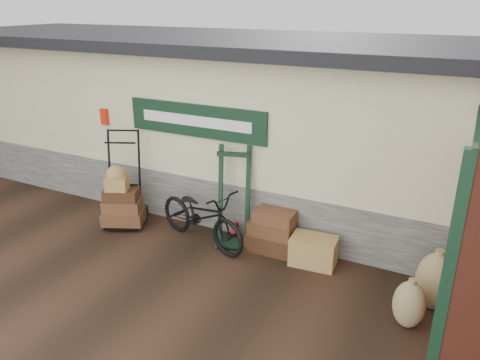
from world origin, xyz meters
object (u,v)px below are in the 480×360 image
Objects in this scene: suitcase_stack at (272,230)px; wicker_hamper at (313,251)px; porter_trolley at (123,178)px; green_barrow at (233,196)px; bicycle at (201,212)px.

suitcase_stack is 0.76m from wicker_hamper.
porter_trolley reaches higher than green_barrow.
wicker_hamper is at bearing -67.02° from bicycle.
green_barrow is 2.07× the size of suitcase_stack.
suitcase_stack is (0.70, 0.03, -0.47)m from green_barrow.
porter_trolley is at bearing -177.47° from wicker_hamper.
bicycle is at bearing -173.84° from wicker_hamper.
bicycle reaches higher than wicker_hamper.
porter_trolley reaches higher than suitcase_stack.
porter_trolley is at bearing 170.34° from green_barrow.
porter_trolley is 2.10m from green_barrow.
porter_trolley is at bearing -174.31° from suitcase_stack.
bicycle is at bearing -164.09° from suitcase_stack.
green_barrow is 0.86× the size of bicycle.
suitcase_stack is (2.78, 0.28, -0.52)m from porter_trolley.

